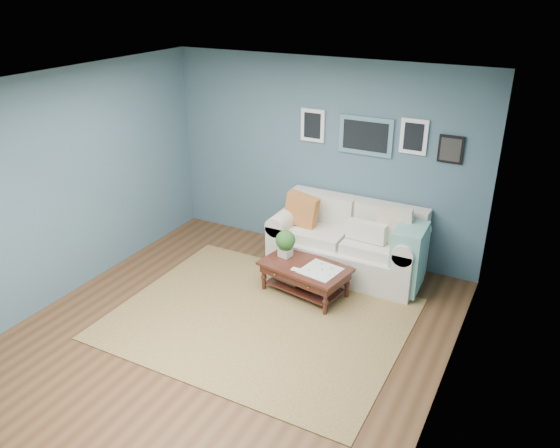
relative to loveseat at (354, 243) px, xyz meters
The scene contains 4 objects.
room_shell 2.29m from the loveseat, 109.10° to the right, with size 5.00×5.02×2.70m.
area_rug 1.70m from the loveseat, 109.55° to the right, with size 3.24×2.59×0.01m, color brown.
loveseat is the anchor object (origin of this frame).
coffee_table 0.88m from the loveseat, 116.20° to the right, with size 1.16×0.80×0.75m.
Camera 1 is at (2.82, -4.10, 3.61)m, focal length 35.00 mm.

